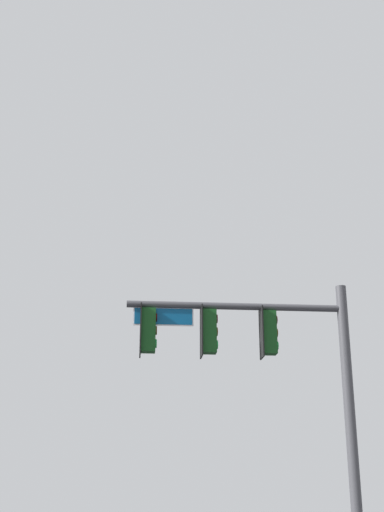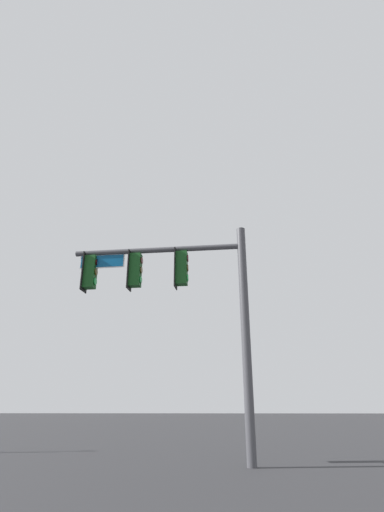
% 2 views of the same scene
% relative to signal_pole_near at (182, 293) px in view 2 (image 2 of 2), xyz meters
% --- Properties ---
extents(signal_pole_near, '(5.66, 0.67, 6.93)m').
position_rel_signal_pole_near_xyz_m(signal_pole_near, '(0.00, 0.00, 0.00)').
color(signal_pole_near, '#47474C').
rests_on(signal_pole_near, ground_plane).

